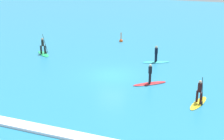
{
  "coord_description": "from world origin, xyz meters",
  "views": [
    {
      "loc": [
        9.87,
        -25.68,
        9.97
      ],
      "look_at": [
        0.0,
        0.0,
        0.5
      ],
      "focal_mm": 51.3,
      "sensor_mm": 36.0,
      "label": 1
    }
  ],
  "objects_px": {
    "surfer_on_teal_board": "(156,58)",
    "surfer_on_yellow_board": "(199,97)",
    "marker_buoy": "(121,40)",
    "surfer_on_green_board": "(43,50)",
    "surfer_on_red_board": "(150,79)"
  },
  "relations": [
    {
      "from": "surfer_on_yellow_board",
      "to": "marker_buoy",
      "type": "xyz_separation_m",
      "value": [
        -11.59,
        15.72,
        -0.33
      ]
    },
    {
      "from": "surfer_on_green_board",
      "to": "surfer_on_teal_board",
      "type": "bearing_deg",
      "value": 46.25
    },
    {
      "from": "surfer_on_red_board",
      "to": "marker_buoy",
      "type": "distance_m",
      "value": 15.07
    },
    {
      "from": "marker_buoy",
      "to": "surfer_on_yellow_board",
      "type": "bearing_deg",
      "value": -53.58
    },
    {
      "from": "surfer_on_green_board",
      "to": "marker_buoy",
      "type": "relative_size",
      "value": 2.02
    },
    {
      "from": "surfer_on_teal_board",
      "to": "surfer_on_red_board",
      "type": "height_order",
      "value": "surfer_on_red_board"
    },
    {
      "from": "surfer_on_green_board",
      "to": "surfer_on_yellow_board",
      "type": "relative_size",
      "value": 0.92
    },
    {
      "from": "surfer_on_teal_board",
      "to": "marker_buoy",
      "type": "distance_m",
      "value": 9.45
    },
    {
      "from": "surfer_on_teal_board",
      "to": "surfer_on_red_board",
      "type": "distance_m",
      "value": 6.23
    },
    {
      "from": "surfer_on_yellow_board",
      "to": "marker_buoy",
      "type": "bearing_deg",
      "value": -129.92
    },
    {
      "from": "marker_buoy",
      "to": "surfer_on_green_board",
      "type": "bearing_deg",
      "value": -125.91
    },
    {
      "from": "surfer_on_red_board",
      "to": "marker_buoy",
      "type": "height_order",
      "value": "surfer_on_red_board"
    },
    {
      "from": "surfer_on_yellow_board",
      "to": "surfer_on_green_board",
      "type": "bearing_deg",
      "value": -98.25
    },
    {
      "from": "surfer_on_teal_board",
      "to": "marker_buoy",
      "type": "relative_size",
      "value": 2.09
    },
    {
      "from": "surfer_on_teal_board",
      "to": "surfer_on_yellow_board",
      "type": "height_order",
      "value": "surfer_on_yellow_board"
    }
  ]
}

